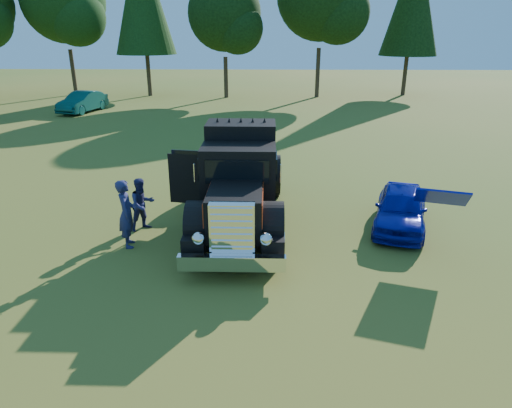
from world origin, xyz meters
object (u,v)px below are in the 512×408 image
object	(u,v)px
diamond_t_truck	(240,186)
spectator_near	(127,214)
spectator_far	(142,204)
distant_teal_car	(83,102)
hotrod_coupe	(401,208)

from	to	relation	value
diamond_t_truck	spectator_near	xyz separation A→B (m)	(-2.97, -1.37, -0.33)
diamond_t_truck	spectator_near	size ratio (longest dim) A/B	3.78
spectator_far	distant_teal_car	world-z (taller)	spectator_far
spectator_far	distant_teal_car	size ratio (longest dim) A/B	0.36
spectator_near	distant_teal_car	world-z (taller)	spectator_near
spectator_near	hotrod_coupe	bearing A→B (deg)	-92.74
distant_teal_car	diamond_t_truck	bearing A→B (deg)	-45.50
spectator_near	spectator_far	world-z (taller)	spectator_near
diamond_t_truck	distant_teal_car	size ratio (longest dim) A/B	1.63
diamond_t_truck	spectator_far	xyz separation A→B (m)	(-2.85, -0.26, -0.49)
hotrod_coupe	distant_teal_car	xyz separation A→B (m)	(-17.34, 20.17, 0.10)
hotrod_coupe	spectator_far	world-z (taller)	hotrod_coupe
diamond_t_truck	spectator_far	bearing A→B (deg)	-174.79
spectator_near	distant_teal_car	xyz separation A→B (m)	(-9.58, 21.63, -0.22)
hotrod_coupe	distant_teal_car	world-z (taller)	hotrod_coupe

